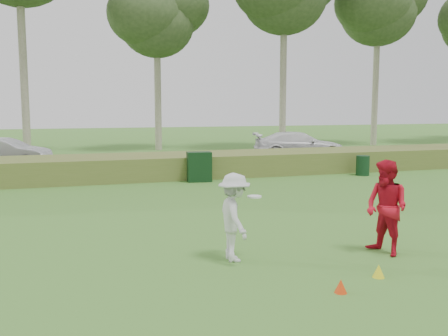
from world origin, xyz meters
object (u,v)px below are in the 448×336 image
object	(u,v)px
player_red	(387,208)
trash_bin	(363,166)
utility_cabinet	(199,167)
car_mid	(6,153)
player_white	(234,217)
cone_orange	(341,286)
cone_yellow	(379,271)
car_right	(299,145)

from	to	relation	value
player_red	trash_bin	size ratio (longest dim) A/B	2.24
player_red	utility_cabinet	distance (m)	10.36
car_mid	player_white	bearing A→B (deg)	-142.90
cone_orange	trash_bin	distance (m)	13.85
utility_cabinet	cone_yellow	bearing A→B (deg)	-83.62
cone_orange	utility_cabinet	xyz separation A→B (m)	(0.87, 11.84, 0.46)
player_white	cone_yellow	bearing A→B (deg)	-127.16
player_red	car_mid	distance (m)	19.10
player_red	car_mid	bearing A→B (deg)	-166.32
cone_orange	utility_cabinet	size ratio (longest dim) A/B	0.19
utility_cabinet	player_red	bearing A→B (deg)	-78.45
trash_bin	player_red	bearing A→B (deg)	-121.01
trash_bin	cone_yellow	bearing A→B (deg)	-121.95
player_white	utility_cabinet	distance (m)	9.96
utility_cabinet	car_right	distance (m)	9.48
utility_cabinet	cone_orange	bearing A→B (deg)	-88.37
car_right	utility_cabinet	bearing A→B (deg)	144.35
car_mid	utility_cabinet	bearing A→B (deg)	-113.63
car_mid	trash_bin	bearing A→B (deg)	-98.07
utility_cabinet	trash_bin	xyz separation A→B (m)	(6.96, -0.43, -0.16)
cone_orange	utility_cabinet	bearing A→B (deg)	85.79
player_red	utility_cabinet	bearing A→B (deg)	172.77
player_red	cone_orange	bearing A→B (deg)	-63.87
utility_cabinet	car_mid	xyz separation A→B (m)	(-7.53, 6.77, 0.16)
cone_orange	car_mid	world-z (taller)	car_mid
cone_yellow	car_right	distance (m)	18.93
cone_orange	trash_bin	world-z (taller)	trash_bin
cone_orange	trash_bin	bearing A→B (deg)	55.53
cone_yellow	car_right	world-z (taller)	car_right
player_white	trash_bin	world-z (taller)	player_white
player_white	player_red	xyz separation A→B (m)	(2.94, -0.53, 0.10)
player_red	cone_orange	xyz separation A→B (m)	(-1.90, -1.54, -0.82)
player_white	cone_orange	bearing A→B (deg)	-151.32
player_white	cone_orange	xyz separation A→B (m)	(1.04, -2.07, -0.72)
cone_yellow	utility_cabinet	bearing A→B (deg)	90.55
player_red	trash_bin	xyz separation A→B (m)	(5.93, 9.87, -0.51)
car_right	trash_bin	bearing A→B (deg)	-168.24
cone_yellow	car_right	xyz separation A→B (m)	(7.13, 17.53, 0.67)
cone_orange	car_right	xyz separation A→B (m)	(8.11, 17.95, 0.67)
utility_cabinet	trash_bin	bearing A→B (deg)	2.31
player_white	car_mid	size ratio (longest dim) A/B	0.41
utility_cabinet	car_mid	world-z (taller)	car_mid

